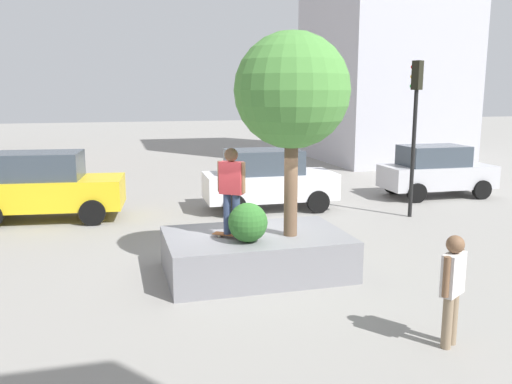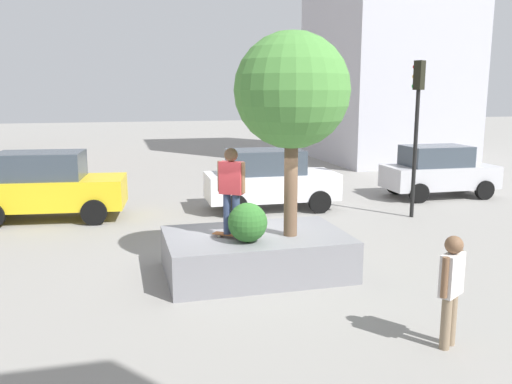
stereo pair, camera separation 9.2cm
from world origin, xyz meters
name	(u,v)px [view 1 (the left image)]	position (x,y,z in m)	size (l,w,h in m)	color
ground_plane	(251,270)	(0.00, 0.00, 0.00)	(120.00, 120.00, 0.00)	gray
planter_ledge	(256,254)	(0.04, -0.25, 0.43)	(3.78, 2.43, 0.87)	gray
plaza_tree	(292,92)	(0.71, -0.53, 3.82)	(2.33, 2.33, 4.14)	brown
boxwood_shrub	(248,222)	(-0.27, -0.77, 1.26)	(0.79, 0.79, 0.79)	#2D6628
skateboard	(232,235)	(-0.51, -0.40, 0.92)	(0.77, 0.64, 0.07)	brown
skateboarder	(231,185)	(-0.51, -0.40, 1.96)	(0.51, 0.44, 1.78)	navy
taxi_cab	(45,186)	(-4.79, 6.10, 1.04)	(4.60, 2.48, 2.05)	gold
police_car	(268,179)	(2.08, 5.72, 1.00)	(4.30, 2.11, 1.98)	white
sedan_parked	(436,171)	(8.66, 6.18, 0.96)	(4.11, 2.00, 1.89)	#B7B7BC
traffic_light_corner	(415,112)	(6.02, 3.55, 3.21)	(0.36, 0.37, 4.72)	black
bystander_watching	(453,283)	(2.00, -4.21, 1.01)	(0.52, 0.41, 1.74)	#847056
brick_midrise	(385,14)	(12.00, 16.74, 7.98)	(7.03, 8.31, 15.96)	#B2B2BC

